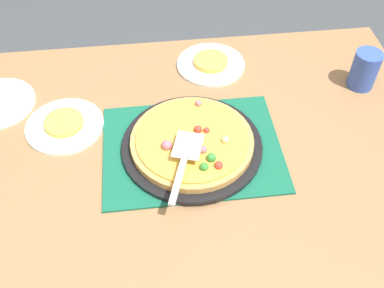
# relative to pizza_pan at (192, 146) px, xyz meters

# --- Properties ---
(ground_plane) EXTENTS (8.00, 8.00, 0.00)m
(ground_plane) POSITION_rel_pizza_pan_xyz_m (0.00, 0.00, -0.76)
(ground_plane) COLOR #3D4247
(dining_table) EXTENTS (1.40, 1.00, 0.75)m
(dining_table) POSITION_rel_pizza_pan_xyz_m (0.00, 0.00, -0.12)
(dining_table) COLOR olive
(dining_table) RESTS_ON ground_plane
(placemat) EXTENTS (0.48, 0.36, 0.01)m
(placemat) POSITION_rel_pizza_pan_xyz_m (0.00, 0.00, -0.01)
(placemat) COLOR #145B42
(placemat) RESTS_ON dining_table
(pizza_pan) EXTENTS (0.38, 0.38, 0.01)m
(pizza_pan) POSITION_rel_pizza_pan_xyz_m (0.00, 0.00, 0.00)
(pizza_pan) COLOR black
(pizza_pan) RESTS_ON placemat
(pizza) EXTENTS (0.33, 0.33, 0.05)m
(pizza) POSITION_rel_pizza_pan_xyz_m (-0.00, 0.00, 0.02)
(pizza) COLOR tan
(pizza) RESTS_ON pizza_pan
(plate_near_left) EXTENTS (0.22, 0.22, 0.01)m
(plate_near_left) POSITION_rel_pizza_pan_xyz_m (0.35, -0.12, -0.01)
(plate_near_left) COLOR white
(plate_near_left) RESTS_ON dining_table
(plate_far_right) EXTENTS (0.22, 0.22, 0.01)m
(plate_far_right) POSITION_rel_pizza_pan_xyz_m (-0.10, -0.35, -0.01)
(plate_far_right) COLOR white
(plate_far_right) RESTS_ON dining_table
(served_slice_left) EXTENTS (0.11, 0.11, 0.02)m
(served_slice_left) POSITION_rel_pizza_pan_xyz_m (0.35, -0.12, 0.01)
(served_slice_left) COLOR #EAB747
(served_slice_left) RESTS_ON plate_near_left
(served_slice_right) EXTENTS (0.11, 0.11, 0.02)m
(served_slice_right) POSITION_rel_pizza_pan_xyz_m (-0.10, -0.35, 0.01)
(served_slice_right) COLOR #EAB747
(served_slice_right) RESTS_ON plate_far_right
(cup_far) EXTENTS (0.08, 0.08, 0.12)m
(cup_far) POSITION_rel_pizza_pan_xyz_m (-0.55, -0.20, 0.05)
(cup_far) COLOR #3351AD
(cup_far) RESTS_ON dining_table
(pizza_server) EXTENTS (0.11, 0.23, 0.01)m
(pizza_server) POSITION_rel_pizza_pan_xyz_m (0.03, 0.09, 0.06)
(pizza_server) COLOR silver
(pizza_server) RESTS_ON pizza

